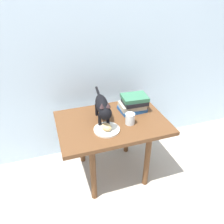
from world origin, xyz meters
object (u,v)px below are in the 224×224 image
(side_table, at_px, (112,129))
(bread_roll, at_px, (107,127))
(plate, at_px, (107,130))
(book_stack, at_px, (133,103))
(cat, at_px, (102,107))
(candle_jar, at_px, (130,119))

(side_table, height_order, bread_roll, bread_roll)
(side_table, relative_size, plate, 4.43)
(plate, height_order, book_stack, book_stack)
(book_stack, bearing_deg, cat, -163.52)
(book_stack, height_order, candle_jar, book_stack)
(side_table, xyz_separation_m, plate, (-0.07, -0.10, 0.08))
(cat, bearing_deg, side_table, -9.56)
(side_table, distance_m, cat, 0.22)
(book_stack, bearing_deg, plate, -145.26)
(side_table, distance_m, book_stack, 0.27)
(plate, distance_m, cat, 0.17)
(side_table, xyz_separation_m, cat, (-0.07, 0.01, 0.20))
(plate, height_order, candle_jar, candle_jar)
(bread_roll, xyz_separation_m, book_stack, (0.29, 0.21, 0.03))
(plate, xyz_separation_m, cat, (0.00, 0.11, 0.13))
(candle_jar, bearing_deg, cat, 155.07)
(bread_roll, bearing_deg, side_table, 55.64)
(side_table, xyz_separation_m, bread_roll, (-0.08, -0.12, 0.11))
(bread_roll, distance_m, candle_jar, 0.20)
(side_table, relative_size, cat, 1.72)
(plate, bearing_deg, candle_jar, 8.76)
(cat, bearing_deg, candle_jar, -24.93)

